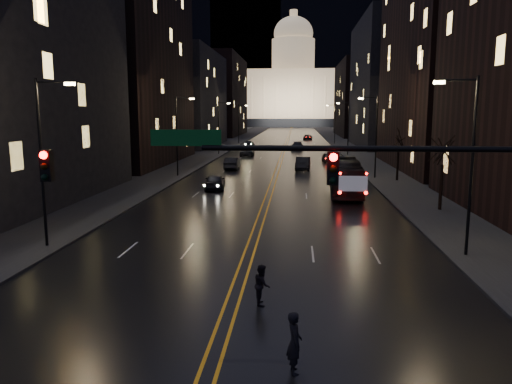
% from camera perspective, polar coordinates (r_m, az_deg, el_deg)
% --- Properties ---
extents(ground, '(900.00, 900.00, 0.00)m').
position_cam_1_polar(ground, '(16.98, -4.08, -16.30)').
color(ground, black).
rests_on(ground, ground).
extents(road, '(20.00, 320.00, 0.02)m').
position_cam_1_polar(road, '(145.35, 3.73, 6.26)').
color(road, black).
rests_on(road, ground).
extents(sidewalk_left, '(8.00, 320.00, 0.16)m').
position_cam_1_polar(sidewalk_left, '(146.25, -1.80, 6.32)').
color(sidewalk_left, black).
rests_on(sidewalk_left, ground).
extents(sidewalk_right, '(8.00, 320.00, 0.16)m').
position_cam_1_polar(sidewalk_right, '(145.79, 9.27, 6.20)').
color(sidewalk_right, black).
rests_on(sidewalk_right, ground).
extents(center_line, '(0.62, 320.00, 0.01)m').
position_cam_1_polar(center_line, '(145.35, 3.73, 6.27)').
color(center_line, orange).
rests_on(center_line, road).
extents(building_left_mid, '(12.00, 30.00, 28.00)m').
position_cam_1_polar(building_left_mid, '(73.31, -14.42, 14.12)').
color(building_left_mid, black).
rests_on(building_left_mid, ground).
extents(building_left_far, '(12.00, 34.00, 20.00)m').
position_cam_1_polar(building_left_far, '(109.71, -7.79, 10.48)').
color(building_left_far, black).
rests_on(building_left_far, ground).
extents(building_left_dist, '(12.00, 40.00, 24.00)m').
position_cam_1_polar(building_left_dist, '(156.97, -3.99, 10.85)').
color(building_left_dist, black).
rests_on(building_left_dist, ground).
extents(building_right_tall, '(12.00, 30.00, 38.00)m').
position_cam_1_polar(building_right_tall, '(68.76, 21.42, 18.35)').
color(building_right_tall, black).
rests_on(building_right_tall, ground).
extents(building_right_mid, '(12.00, 34.00, 26.00)m').
position_cam_1_polar(building_right_mid, '(108.90, 14.81, 11.86)').
color(building_right_mid, black).
rests_on(building_right_mid, ground).
extents(building_right_dist, '(12.00, 40.00, 22.00)m').
position_cam_1_polar(building_right_dist, '(156.30, 11.68, 10.33)').
color(building_right_dist, black).
rests_on(building_right_dist, ground).
extents(mountain_ridge, '(520.00, 60.00, 130.00)m').
position_cam_1_polar(mountain_ridge, '(401.11, 10.47, 17.28)').
color(mountain_ridge, black).
rests_on(mountain_ridge, ground).
extents(capitol, '(90.00, 50.00, 58.50)m').
position_cam_1_polar(capitol, '(265.34, 4.22, 11.26)').
color(capitol, black).
rests_on(capitol, ground).
extents(traffic_signal, '(17.29, 0.45, 7.00)m').
position_cam_1_polar(traffic_signal, '(15.70, 17.52, 0.72)').
color(traffic_signal, black).
rests_on(traffic_signal, ground).
extents(streetlamp_right_near, '(2.13, 0.25, 9.00)m').
position_cam_1_polar(streetlamp_right_near, '(26.61, 23.12, 3.66)').
color(streetlamp_right_near, black).
rests_on(streetlamp_right_near, ground).
extents(streetlamp_left_near, '(2.13, 0.25, 9.00)m').
position_cam_1_polar(streetlamp_left_near, '(28.49, -23.04, 3.98)').
color(streetlamp_left_near, black).
rests_on(streetlamp_left_near, ground).
extents(streetlamp_right_mid, '(2.13, 0.25, 9.00)m').
position_cam_1_polar(streetlamp_right_mid, '(55.83, 13.42, 6.64)').
color(streetlamp_right_mid, black).
rests_on(streetlamp_right_mid, ground).
extents(streetlamp_left_mid, '(2.13, 0.25, 9.00)m').
position_cam_1_polar(streetlamp_left_mid, '(56.75, -8.87, 6.82)').
color(streetlamp_left_mid, black).
rests_on(streetlamp_left_mid, ground).
extents(streetlamp_right_far, '(2.13, 0.25, 9.00)m').
position_cam_1_polar(streetlamp_right_far, '(85.59, 10.39, 7.53)').
color(streetlamp_right_far, black).
rests_on(streetlamp_right_far, ground).
extents(streetlamp_left_far, '(2.13, 0.25, 9.00)m').
position_cam_1_polar(streetlamp_left_far, '(86.20, -4.20, 7.66)').
color(streetlamp_left_far, black).
rests_on(streetlamp_left_far, ground).
extents(streetlamp_right_dist, '(2.13, 0.25, 9.00)m').
position_cam_1_polar(streetlamp_right_dist, '(115.48, 8.92, 7.95)').
color(streetlamp_right_dist, black).
rests_on(streetlamp_right_dist, ground).
extents(streetlamp_left_dist, '(2.13, 0.25, 9.00)m').
position_cam_1_polar(streetlamp_left_dist, '(115.92, -1.90, 8.06)').
color(streetlamp_left_dist, black).
rests_on(streetlamp_left_dist, ground).
extents(tree_right_mid, '(2.40, 2.40, 6.65)m').
position_cam_1_polar(tree_right_mid, '(38.73, 20.60, 4.48)').
color(tree_right_mid, black).
rests_on(tree_right_mid, ground).
extents(tree_right_far, '(2.40, 2.40, 6.65)m').
position_cam_1_polar(tree_right_far, '(54.27, 16.00, 5.88)').
color(tree_right_far, black).
rests_on(tree_right_far, ground).
extents(bus, '(3.13, 11.14, 3.07)m').
position_cam_1_polar(bus, '(45.19, 10.20, 1.69)').
color(bus, black).
rests_on(bus, ground).
extents(oncoming_car_a, '(2.32, 4.69, 1.54)m').
position_cam_1_polar(oncoming_car_a, '(47.27, -4.74, 1.19)').
color(oncoming_car_a, black).
rests_on(oncoming_car_a, ground).
extents(oncoming_car_b, '(1.80, 4.78, 1.56)m').
position_cam_1_polar(oncoming_car_b, '(63.93, -2.76, 3.30)').
color(oncoming_car_b, black).
rests_on(oncoming_car_b, ground).
extents(oncoming_car_c, '(2.21, 4.69, 1.30)m').
position_cam_1_polar(oncoming_car_c, '(82.90, -1.01, 4.55)').
color(oncoming_car_c, black).
rests_on(oncoming_car_c, ground).
extents(oncoming_car_d, '(2.08, 4.55, 1.29)m').
position_cam_1_polar(oncoming_car_d, '(105.28, -0.79, 5.53)').
color(oncoming_car_d, black).
rests_on(oncoming_car_d, ground).
extents(receding_car_a, '(2.04, 5.12, 1.66)m').
position_cam_1_polar(receding_car_a, '(63.29, 5.39, 3.25)').
color(receding_car_a, black).
rests_on(receding_car_a, ground).
extents(receding_car_b, '(2.03, 4.29, 1.42)m').
position_cam_1_polar(receding_car_b, '(73.42, 8.30, 3.91)').
color(receding_car_b, black).
rests_on(receding_car_b, ground).
extents(receding_car_c, '(2.52, 5.41, 1.53)m').
position_cam_1_polar(receding_car_c, '(97.33, 4.73, 5.28)').
color(receding_car_c, black).
rests_on(receding_car_c, ground).
extents(receding_car_d, '(2.57, 5.06, 1.37)m').
position_cam_1_polar(receding_car_d, '(133.34, 5.93, 6.26)').
color(receding_car_d, black).
rests_on(receding_car_d, ground).
extents(pedestrian_a, '(0.56, 0.73, 1.80)m').
position_cam_1_polar(pedestrian_a, '(14.62, 4.41, -16.79)').
color(pedestrian_a, black).
rests_on(pedestrian_a, ground).
extents(pedestrian_b, '(0.51, 0.81, 1.56)m').
position_cam_1_polar(pedestrian_b, '(19.33, 0.69, -10.53)').
color(pedestrian_b, black).
rests_on(pedestrian_b, ground).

